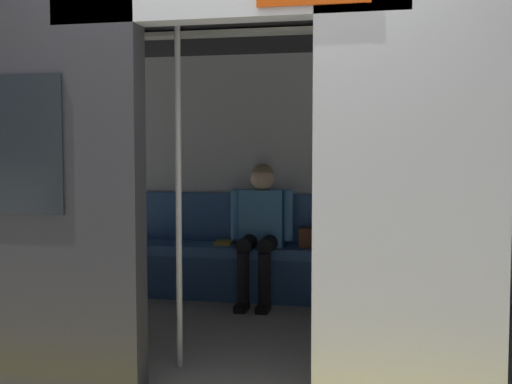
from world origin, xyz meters
TOP-DOWN VIEW (x-y plane):
  - train_car at (0.06, -1.22)m, footprint 6.40×2.79m
  - bench_seat at (0.00, -2.28)m, footprint 3.36×0.44m
  - person_seated at (0.27, -2.23)m, footprint 0.55×0.68m
  - handbag at (-0.19, -2.32)m, footprint 0.26×0.15m
  - book at (0.64, -2.35)m, footprint 0.16×0.23m
  - grab_pole_door at (0.41, -0.45)m, footprint 0.04×0.04m
  - grab_pole_far at (-0.41, -0.52)m, footprint 0.04×0.04m

SIDE VIEW (x-z plane):
  - bench_seat at x=0.00m, z-range 0.13..0.61m
  - book at x=0.64m, z-range 0.48..0.51m
  - handbag at x=-0.19m, z-range 0.48..0.65m
  - person_seated at x=0.27m, z-range 0.09..1.30m
  - grab_pole_door at x=0.41m, z-range 0.00..2.18m
  - grab_pole_far at x=-0.41m, z-range 0.00..2.18m
  - train_car at x=0.06m, z-range 0.37..2.69m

